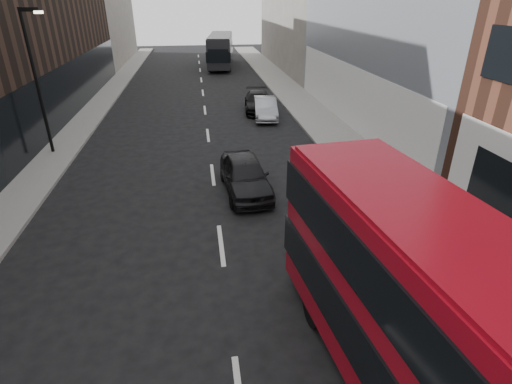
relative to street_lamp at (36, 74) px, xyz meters
name	(u,v)px	position (x,y,z in m)	size (l,w,h in m)	color
sidewalk_right	(307,109)	(15.72, 7.00, -4.11)	(3.00, 80.00, 0.15)	slate
sidewalk_left	(89,117)	(0.22, 7.00, -4.11)	(2.00, 80.00, 0.15)	slate
building_left_mid	(36,5)	(-3.28, 12.00, 2.82)	(5.00, 24.00, 14.00)	black
building_left_far	(100,6)	(-3.28, 34.00, 2.32)	(5.00, 20.00, 13.00)	slate
street_lamp	(36,74)	(0.00, 0.00, 0.00)	(1.06, 0.22, 7.00)	black
red_bus	(457,348)	(11.73, -17.19, -1.81)	(3.60, 10.77, 4.28)	maroon
grey_bus	(221,50)	(10.79, 28.18, -2.25)	(3.85, 11.33, 3.60)	black
car_a	(245,175)	(9.54, -6.00, -3.41)	(1.82, 4.53, 1.54)	black
car_b	(265,108)	(12.30, 5.29, -3.48)	(1.48, 4.24, 1.40)	#9799A0
car_c	(258,102)	(12.08, 7.22, -3.51)	(1.89, 4.66, 1.35)	black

